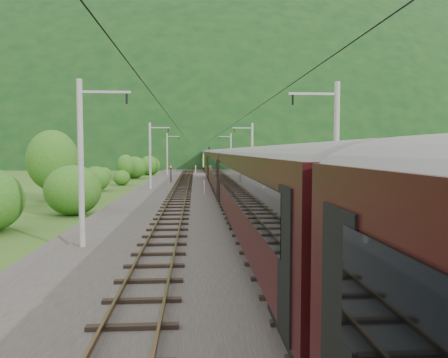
{
  "coord_description": "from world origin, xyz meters",
  "views": [
    {
      "loc": [
        -0.76,
        -21.17,
        4.92
      ],
      "look_at": [
        1.6,
        14.56,
        2.6
      ],
      "focal_mm": 35.0,
      "sensor_mm": 36.0,
      "label": 1
    }
  ],
  "objects": [
    {
      "name": "ground",
      "position": [
        0.0,
        0.0,
        0.0
      ],
      "size": [
        600.0,
        600.0,
        0.0
      ],
      "primitive_type": "plane",
      "color": "#2E4917",
      "rests_on": "ground"
    },
    {
      "name": "railbed",
      "position": [
        0.0,
        10.0,
        0.15
      ],
      "size": [
        14.0,
        220.0,
        0.3
      ],
      "primitive_type": "cube",
      "color": "#38332D",
      "rests_on": "ground"
    },
    {
      "name": "track_left",
      "position": [
        -2.4,
        10.0,
        0.37
      ],
      "size": [
        2.4,
        220.0,
        0.27
      ],
      "color": "brown",
      "rests_on": "railbed"
    },
    {
      "name": "track_right",
      "position": [
        2.4,
        10.0,
        0.37
      ],
      "size": [
        2.4,
        220.0,
        0.27
      ],
      "color": "brown",
      "rests_on": "railbed"
    },
    {
      "name": "catenary_left",
      "position": [
        -6.12,
        32.0,
        4.5
      ],
      "size": [
        2.54,
        192.28,
        8.0
      ],
      "color": "gray",
      "rests_on": "railbed"
    },
    {
      "name": "catenary_right",
      "position": [
        6.12,
        32.0,
        4.5
      ],
      "size": [
        2.54,
        192.28,
        8.0
      ],
      "color": "gray",
      "rests_on": "railbed"
    },
    {
      "name": "overhead_wires",
      "position": [
        0.0,
        10.0,
        7.1
      ],
      "size": [
        4.83,
        198.0,
        0.03
      ],
      "color": "black",
      "rests_on": "ground"
    },
    {
      "name": "mountain_main",
      "position": [
        0.0,
        260.0,
        0.0
      ],
      "size": [
        504.0,
        360.0,
        244.0
      ],
      "primitive_type": "ellipsoid",
      "color": "black",
      "rests_on": "ground"
    },
    {
      "name": "mountain_ridge",
      "position": [
        -120.0,
        300.0,
        0.0
      ],
      "size": [
        336.0,
        280.0,
        132.0
      ],
      "primitive_type": "ellipsoid",
      "color": "black",
      "rests_on": "ground"
    },
    {
      "name": "train",
      "position": [
        2.4,
        21.32,
        3.75
      ],
      "size": [
        3.2,
        127.72,
        5.58
      ],
      "color": "black",
      "rests_on": "ground"
    },
    {
      "name": "hazard_post_near",
      "position": [
        -0.7,
        67.43,
        1.15
      ],
      "size": [
        0.18,
        0.18,
        1.7
      ],
      "primitive_type": "cylinder",
      "color": "red",
      "rests_on": "railbed"
    },
    {
      "name": "hazard_post_far",
      "position": [
        0.22,
        25.15,
        1.04
      ],
      "size": [
        0.16,
        0.16,
        1.49
      ],
      "primitive_type": "cylinder",
      "color": "red",
      "rests_on": "railbed"
    },
    {
      "name": "signal",
      "position": [
        -4.31,
        42.76,
        1.73
      ],
      "size": [
        0.27,
        0.27,
        2.43
      ],
      "color": "black",
      "rests_on": "railbed"
    },
    {
      "name": "vegetation_left",
      "position": [
        -12.81,
        21.69,
        2.4
      ],
      "size": [
        9.87,
        146.94,
        6.91
      ],
      "color": "#245115",
      "rests_on": "ground"
    },
    {
      "name": "vegetation_right",
      "position": [
        10.24,
        15.23,
        1.09
      ],
      "size": [
        4.04,
        100.13,
        2.49
      ],
      "color": "#245115",
      "rests_on": "ground"
    }
  ]
}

